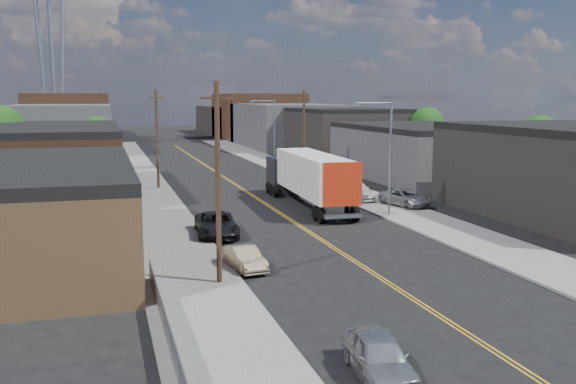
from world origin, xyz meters
TOP-DOWN VIEW (x-y plane):
  - ground at (0.00, 60.00)m, footprint 260.00×260.00m
  - centerline at (0.00, 45.00)m, footprint 0.32×120.00m
  - sidewalk_left at (-9.50, 45.00)m, footprint 5.00×140.00m
  - sidewalk_right at (9.50, 45.00)m, footprint 5.00×140.00m
  - warehouse_tan at (-18.00, 18.00)m, footprint 12.00×22.00m
  - warehouse_brown at (-18.00, 44.00)m, footprint 12.00×26.00m
  - industrial_right_b at (22.00, 46.00)m, footprint 14.00×24.00m
  - industrial_right_c at (22.00, 72.00)m, footprint 14.00×22.00m
  - skyline_left_a at (-20.00, 95.00)m, footprint 16.00×30.00m
  - skyline_right_a at (20.00, 95.00)m, footprint 16.00×30.00m
  - skyline_left_b at (-20.00, 120.00)m, footprint 16.00×26.00m
  - skyline_right_b at (20.00, 120.00)m, footprint 16.00×26.00m
  - skyline_left_c at (-20.00, 140.00)m, footprint 16.00×40.00m
  - skyline_right_c at (20.00, 140.00)m, footprint 16.00×40.00m
  - streetlight_near at (7.60, 25.00)m, footprint 3.39×0.25m
  - streetlight_far at (7.60, 60.00)m, footprint 3.39×0.25m
  - utility_pole_left_near at (-8.20, 10.00)m, footprint 1.60×0.26m
  - utility_pole_left_far at (-8.20, 45.00)m, footprint 1.60×0.26m
  - utility_pole_right at (8.20, 48.00)m, footprint 1.60×0.26m
  - chainlink_fence at (-11.50, 3.50)m, footprint 0.05×16.00m
  - tree_left_mid at (-23.94, 55.00)m, footprint 5.10×5.04m
  - tree_left_far at (-13.94, 62.00)m, footprint 4.35×4.20m
  - tree_right_near at (30.06, 36.00)m, footprint 4.60×4.48m
  - tree_right_far at (30.06, 60.00)m, footprint 4.85×4.76m
  - semi_truck at (3.12, 31.20)m, footprint 3.53×17.60m
  - car_left_a at (-5.00, -2.00)m, footprint 2.30×4.54m
  - car_left_b at (-6.40, 12.41)m, footprint 1.88×4.03m
  - car_left_c at (-6.40, 21.20)m, footprint 3.06×5.91m
  - car_right_lot_a at (10.88, 28.00)m, footprint 3.47×5.41m
  - car_right_lot_b at (8.20, 32.57)m, footprint 2.44×5.52m
  - car_right_lot_c at (8.20, 40.48)m, footprint 2.31×4.56m

SIDE VIEW (x-z plane):
  - ground at x=0.00m, z-range 0.00..0.00m
  - centerline at x=0.00m, z-range 0.00..0.01m
  - sidewalk_left at x=-9.50m, z-range 0.00..0.15m
  - sidewalk_right at x=9.50m, z-range 0.00..0.15m
  - car_left_b at x=-6.40m, z-range 0.00..1.28m
  - chainlink_fence at x=-11.50m, z-range 0.04..1.27m
  - car_left_a at x=-5.00m, z-range 0.00..1.48m
  - car_left_c at x=-6.40m, z-range 0.00..1.59m
  - car_right_lot_a at x=10.88m, z-range 0.15..1.54m
  - car_right_lot_c at x=8.20m, z-range 0.15..1.64m
  - car_right_lot_b at x=8.20m, z-range 0.15..1.73m
  - semi_truck at x=3.12m, z-range 0.32..4.91m
  - warehouse_tan at x=-18.00m, z-range 0.00..5.60m
  - industrial_right_b at x=22.00m, z-range 0.00..6.10m
  - warehouse_brown at x=-18.00m, z-range 0.00..6.60m
  - skyline_left_c at x=-20.00m, z-range 0.00..7.00m
  - skyline_right_c at x=20.00m, z-range 0.00..7.00m
  - industrial_right_c at x=22.00m, z-range 0.00..7.60m
  - skyline_left_a at x=-20.00m, z-range 0.00..8.00m
  - skyline_right_a at x=20.00m, z-range 0.00..8.00m
  - tree_left_far at x=-13.94m, z-range 1.08..8.05m
  - tree_right_near at x=30.06m, z-range 1.15..8.59m
  - skyline_left_b at x=-20.00m, z-range 0.00..10.00m
  - skyline_right_b at x=20.00m, z-range 0.00..10.00m
  - utility_pole_left_near at x=-8.20m, z-range 0.14..10.14m
  - utility_pole_left_far at x=-8.20m, z-range 0.14..10.14m
  - utility_pole_right at x=8.20m, z-range 0.14..10.14m
  - tree_right_far at x=30.06m, z-range 1.22..9.13m
  - streetlight_near at x=7.60m, z-range 0.83..9.83m
  - streetlight_far at x=7.60m, z-range 0.83..9.83m
  - tree_left_mid at x=-23.94m, z-range 1.30..9.67m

